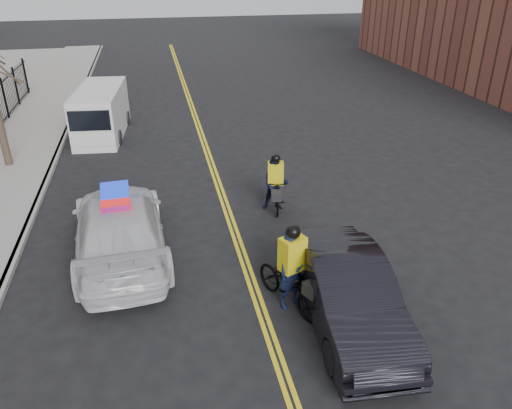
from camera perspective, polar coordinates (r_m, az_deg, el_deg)
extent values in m
plane|color=black|center=(11.97, 0.28, -11.08)|extent=(120.00, 120.00, 0.00)
cube|color=yellow|center=(18.83, -5.06, 3.71)|extent=(0.10, 60.00, 0.01)
cube|color=yellow|center=(18.85, -4.58, 3.75)|extent=(0.10, 60.00, 0.01)
cube|color=gray|center=(19.50, -27.24, 1.76)|extent=(3.00, 60.00, 0.15)
cube|color=gray|center=(19.13, -22.94, 2.20)|extent=(0.20, 60.00, 0.15)
imported|color=silver|center=(13.74, -15.33, -2.52)|extent=(2.75, 5.94, 1.68)
cube|color=#0C26CC|center=(13.33, -15.80, 0.93)|extent=(0.81, 1.59, 0.16)
imported|color=black|center=(11.09, 10.57, -10.03)|extent=(1.93, 4.84, 1.57)
cube|color=silver|center=(23.61, -17.29, 10.06)|extent=(2.27, 5.03, 2.08)
cube|color=silver|center=(21.67, -18.13, 8.00)|extent=(1.82, 0.89, 1.08)
cube|color=black|center=(21.17, -18.51, 9.07)|extent=(1.63, 0.25, 0.81)
cylinder|color=black|center=(22.65, -19.77, 7.08)|extent=(0.29, 0.65, 0.63)
cylinder|color=black|center=(22.31, -15.46, 7.41)|extent=(0.29, 0.65, 0.63)
cylinder|color=black|center=(25.34, -18.47, 9.28)|extent=(0.29, 0.65, 0.63)
cylinder|color=black|center=(25.03, -14.58, 9.59)|extent=(0.29, 0.65, 0.63)
imported|color=black|center=(11.59, 4.04, -9.11)|extent=(1.55, 2.27, 1.13)
imported|color=black|center=(11.36, 4.10, -7.46)|extent=(0.83, 0.71, 1.94)
cube|color=gold|center=(11.12, 4.18, -5.64)|extent=(0.66, 0.57, 0.81)
sphere|color=black|center=(10.84, 4.27, -3.17)|extent=(0.33, 0.33, 0.33)
cube|color=black|center=(10.95, 6.62, -9.62)|extent=(0.48, 0.51, 0.30)
imported|color=black|center=(15.83, 2.20, 1.34)|extent=(0.86, 1.90, 1.10)
imported|color=black|center=(15.71, 2.22, 2.33)|extent=(0.94, 0.79, 1.71)
cube|color=gold|center=(15.56, 2.25, 3.59)|extent=(0.54, 0.42, 0.72)
sphere|color=black|center=(15.37, 2.28, 5.26)|extent=(0.29, 0.29, 0.29)
cube|color=black|center=(15.14, 2.34, 1.02)|extent=(0.37, 0.41, 0.27)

